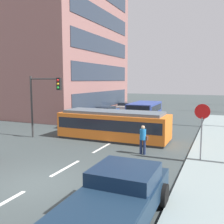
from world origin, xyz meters
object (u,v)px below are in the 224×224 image
pickup_truck_parked (119,197)px  traffic_light_mast (43,95)px  city_bus (144,111)px  pedestrian_crossing (143,138)px  parked_sedan_mid (82,119)px  parked_sedan_far (106,111)px  streetcar_tram (113,125)px  stop_sign (202,120)px  parked_sedan_furthest (127,106)px

pickup_truck_parked → traffic_light_mast: (-9.03, 8.04, 2.38)m
city_bus → pedestrian_crossing: 12.05m
parked_sedan_mid → pickup_truck_parked: bearing=-56.2°
pickup_truck_parked → parked_sedan_far: (-9.55, 19.90, -0.18)m
streetcar_tram → pickup_truck_parked: size_ratio=1.57×
parked_sedan_far → parked_sedan_mid: bearing=-87.1°
parked_sedan_far → stop_sign: 17.33m
parked_sedan_mid → traffic_light_mast: 6.29m
pedestrian_crossing → parked_sedan_mid: size_ratio=0.36×
city_bus → traffic_light_mast: (-4.41, -10.62, 2.09)m
city_bus → pickup_truck_parked: bearing=-76.1°
pickup_truck_parked → stop_sign: (1.77, 6.88, 1.40)m
parked_sedan_far → stop_sign: (11.33, -13.02, 1.57)m
city_bus → parked_sedan_far: city_bus is taller
pickup_truck_parked → city_bus: bearing=103.9°
streetcar_tram → traffic_light_mast: traffic_light_mast is taller
streetcar_tram → parked_sedan_mid: (-4.89, 3.96, -0.44)m
streetcar_tram → city_bus: size_ratio=1.50×
parked_sedan_furthest → parked_sedan_far: bearing=-91.7°
traffic_light_mast → stop_sign: bearing=-6.1°
parked_sedan_mid → stop_sign: bearing=-32.1°
streetcar_tram → parked_sedan_far: 11.35m
parked_sedan_far → stop_sign: stop_sign is taller
parked_sedan_mid → city_bus: bearing=46.5°
pedestrian_crossing → parked_sedan_furthest: 20.80m
parked_sedan_far → traffic_light_mast: (0.52, -11.86, 2.55)m
pedestrian_crossing → parked_sedan_far: (-8.20, 12.84, -0.32)m
streetcar_tram → pedestrian_crossing: bearing=-42.7°
streetcar_tram → city_bus: bearing=91.7°
streetcar_tram → city_bus: 8.84m
city_bus → parked_sedan_far: 5.11m
streetcar_tram → parked_sedan_far: size_ratio=1.91×
parked_sedan_furthest → stop_sign: (11.14, -19.37, 1.57)m
streetcar_tram → pickup_truck_parked: streetcar_tram is taller
traffic_light_mast → parked_sedan_far: bearing=92.5°
pedestrian_crossing → pickup_truck_parked: bearing=-79.1°
city_bus → parked_sedan_mid: size_ratio=1.15×
pickup_truck_parked → streetcar_tram: bearing=113.9°
pedestrian_crossing → parked_sedan_furthest: bearing=112.7°
parked_sedan_mid → streetcar_tram: bearing=-39.0°
city_bus → pickup_truck_parked: size_ratio=1.05×
pickup_truck_parked → parked_sedan_furthest: (-9.37, 26.25, -0.17)m
streetcar_tram → parked_sedan_furthest: bearing=107.0°
city_bus → parked_sedan_furthest: 8.96m
pickup_truck_parked → stop_sign: bearing=75.5°
pickup_truck_parked → parked_sedan_far: size_ratio=1.22×
pedestrian_crossing → stop_sign: size_ratio=0.58×
streetcar_tram → parked_sedan_mid: bearing=141.0°
pedestrian_crossing → stop_sign: stop_sign is taller
parked_sedan_far → traffic_light_mast: bearing=-87.5°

